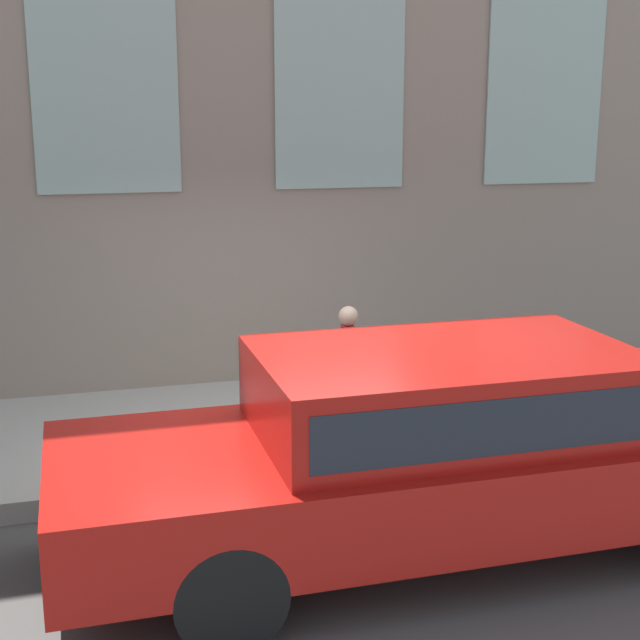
# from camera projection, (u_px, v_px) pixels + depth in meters

# --- Properties ---
(ground_plane) EXTENTS (80.00, 80.00, 0.00)m
(ground_plane) POSITION_uv_depth(u_px,v_px,m) (293.00, 492.00, 7.34)
(ground_plane) COLOR #514F4C
(sidewalk) EXTENTS (2.67, 60.00, 0.18)m
(sidewalk) POSITION_uv_depth(u_px,v_px,m) (259.00, 428.00, 8.58)
(sidewalk) COLOR #B2ADA3
(sidewalk) RESTS_ON ground_plane
(fire_hydrant) EXTENTS (0.29, 0.41, 0.80)m
(fire_hydrant) POSITION_uv_depth(u_px,v_px,m) (290.00, 408.00, 7.64)
(fire_hydrant) COLOR red
(fire_hydrant) RESTS_ON sidewalk
(person) EXTENTS (0.28, 0.18, 1.15)m
(person) POSITION_uv_depth(u_px,v_px,m) (348.00, 354.00, 8.26)
(person) COLOR #998466
(person) RESTS_ON sidewalk
(parked_car_red_near) EXTENTS (1.81, 5.36, 1.48)m
(parked_car_red_near) POSITION_uv_depth(u_px,v_px,m) (443.00, 440.00, 6.21)
(parked_car_red_near) COLOR black
(parked_car_red_near) RESTS_ON ground_plane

